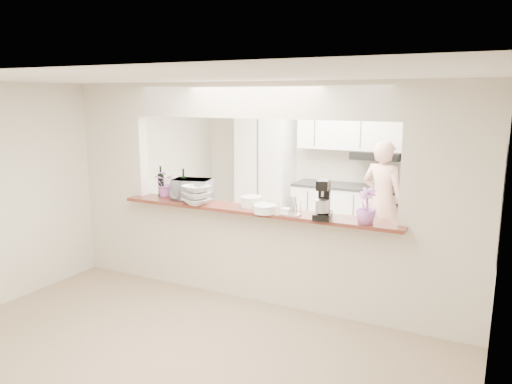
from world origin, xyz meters
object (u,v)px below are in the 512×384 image
Objects in this scene: refrigerator at (468,202)px; stand_mixer at (323,201)px; toaster_oven at (192,189)px; person at (382,201)px.

refrigerator is 3.06m from stand_mixer.
refrigerator is 3.96m from toaster_oven.
person is (0.11, 2.25, -0.41)m from stand_mixer.
refrigerator is at bearing -139.43° from person.
refrigerator is 4.10× the size of stand_mixer.
toaster_oven is 0.27× the size of person.
refrigerator is at bearing 66.65° from stand_mixer.
refrigerator is 3.70× the size of toaster_oven.
person reaches higher than stand_mixer.
person reaches higher than refrigerator.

